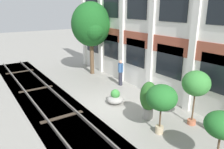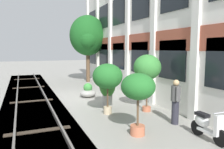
# 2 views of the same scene
# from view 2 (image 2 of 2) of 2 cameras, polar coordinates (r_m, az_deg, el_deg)

# --- Properties ---
(ground_plane) EXTENTS (80.00, 80.00, 0.00)m
(ground_plane) POSITION_cam_2_polar(r_m,az_deg,el_deg) (12.61, -7.49, -5.81)
(ground_plane) COLOR gray
(apartment_facade) EXTENTS (17.10, 0.64, 7.60)m
(apartment_facade) POSITION_cam_2_polar(r_m,az_deg,el_deg) (13.48, 5.18, 11.23)
(apartment_facade) COLOR silver
(apartment_facade) RESTS_ON ground
(rail_tracks) EXTENTS (24.74, 2.80, 0.43)m
(rail_tracks) POSITION_cam_2_polar(r_m,az_deg,el_deg) (12.23, -20.18, -7.20)
(rail_tracks) COLOR #4C473F
(rail_tracks) RESTS_ON ground
(broadleaf_tree) EXTENTS (3.05, 2.90, 5.42)m
(broadleaf_tree) POSITION_cam_2_polar(r_m,az_deg,el_deg) (18.09, -6.39, 9.79)
(broadleaf_tree) COLOR brown
(broadleaf_tree) RESTS_ON ground
(potted_plant_tall_urn) EXTENTS (1.25, 1.25, 2.12)m
(potted_plant_tall_urn) POSITION_cam_2_polar(r_m,az_deg,el_deg) (9.02, -1.18, -0.66)
(potted_plant_tall_urn) COLOR tan
(potted_plant_tall_urn) RESTS_ON ground
(potted_plant_wide_bowl) EXTENTS (0.91, 0.91, 0.79)m
(potted_plant_wide_bowl) POSITION_cam_2_polar(r_m,az_deg,el_deg) (12.49, -6.31, -4.49)
(potted_plant_wide_bowl) COLOR gray
(potted_plant_wide_bowl) RESTS_ON ground
(potted_plant_terracotta_small) EXTENTS (1.18, 1.18, 2.48)m
(potted_plant_terracotta_small) POSITION_cam_2_polar(r_m,az_deg,el_deg) (9.50, 9.20, 1.66)
(potted_plant_terracotta_small) COLOR #B76647
(potted_plant_terracotta_small) RESTS_ON ground
(potted_plant_low_pan) EXTENTS (1.08, 1.08, 1.98)m
(potted_plant_low_pan) POSITION_cam_2_polar(r_m,az_deg,el_deg) (6.85, 6.83, -3.89)
(potted_plant_low_pan) COLOR #B76647
(potted_plant_low_pan) RESTS_ON ground
(potted_plant_fluted_column) EXTENTS (0.81, 0.81, 1.82)m
(potted_plant_fluted_column) POSITION_cam_2_polar(r_m,az_deg,el_deg) (10.38, -1.22, -2.73)
(potted_plant_fluted_column) COLOR gray
(potted_plant_fluted_column) RESTS_ON ground
(scooter_near_curb) EXTENTS (1.38, 0.50, 0.98)m
(scooter_near_curb) POSITION_cam_2_polar(r_m,az_deg,el_deg) (7.30, 23.52, -12.13)
(scooter_near_curb) COLOR black
(scooter_near_curb) RESTS_ON ground
(resident_by_doorway) EXTENTS (0.53, 0.34, 1.70)m
(resident_by_doorway) POSITION_cam_2_polar(r_m,az_deg,el_deg) (15.06, -1.61, -0.17)
(resident_by_doorway) COLOR #282833
(resident_by_doorway) RESTS_ON ground
(resident_watching_tracks) EXTENTS (0.48, 0.34, 1.63)m
(resident_watching_tracks) POSITION_cam_2_polar(r_m,az_deg,el_deg) (8.24, 16.27, -6.52)
(resident_watching_tracks) COLOR #282833
(resident_watching_tracks) RESTS_ON ground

